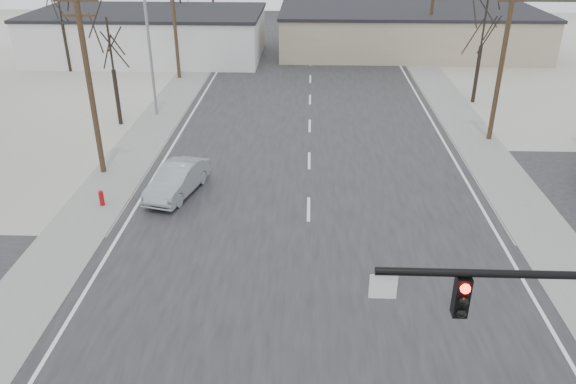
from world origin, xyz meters
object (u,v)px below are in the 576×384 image
sedan_crossing (177,180)px  car_far_a (317,50)px  car_far_b (294,14)px  fire_hydrant (102,198)px

sedan_crossing → car_far_a: 32.05m
sedan_crossing → car_far_b: bearing=99.6°
car_far_a → sedan_crossing: bearing=83.2°
fire_hydrant → car_far_a: size_ratio=0.19×
sedan_crossing → car_far_b: (4.40, 52.58, 0.00)m
sedan_crossing → car_far_a: bearing=91.1°
fire_hydrant → sedan_crossing: (3.47, 1.45, 0.37)m
fire_hydrant → car_far_a: 34.40m
fire_hydrant → sedan_crossing: 3.78m
fire_hydrant → car_far_b: bearing=81.7°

